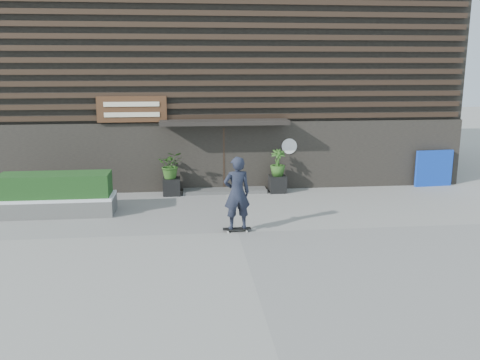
{
  "coord_description": "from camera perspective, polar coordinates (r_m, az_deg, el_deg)",
  "views": [
    {
      "loc": [
        -1.38,
        -13.4,
        4.53
      ],
      "look_at": [
        0.24,
        1.67,
        1.1
      ],
      "focal_mm": 38.39,
      "sensor_mm": 36.0,
      "label": 1
    }
  ],
  "objects": [
    {
      "name": "hedge",
      "position": [
        16.65,
        -19.86,
        -0.51
      ],
      "size": [
        3.3,
        1.0,
        0.7
      ],
      "primitive_type": "cube",
      "color": "#163A15",
      "rests_on": "snow_layer"
    },
    {
      "name": "bamboo_right",
      "position": [
        18.42,
        4.22,
        1.92
      ],
      "size": [
        0.54,
        0.54,
        0.96
      ],
      "primitive_type": "imported",
      "color": "#2D591E",
      "rests_on": "planter_pot_right"
    },
    {
      "name": "snow_layer",
      "position": [
        16.73,
        -19.76,
        -1.81
      ],
      "size": [
        3.5,
        1.2,
        0.08
      ],
      "primitive_type": "cube",
      "color": "white",
      "rests_on": "raised_bed"
    },
    {
      "name": "bamboo_left",
      "position": [
        18.14,
        -7.68,
        1.67
      ],
      "size": [
        0.86,
        0.75,
        0.96
      ],
      "primitive_type": "imported",
      "color": "#2D591E",
      "rests_on": "planter_pot_left"
    },
    {
      "name": "skateboarder",
      "position": [
        13.96,
        -0.35,
        -1.47
      ],
      "size": [
        0.8,
        0.58,
        2.11
      ],
      "color": "black",
      "rests_on": "ground"
    },
    {
      "name": "entrance_step",
      "position": [
        18.59,
        -1.71,
        -1.16
      ],
      "size": [
        3.0,
        0.8,
        0.12
      ],
      "primitive_type": "cube",
      "color": "#494946",
      "rests_on": "ground"
    },
    {
      "name": "blue_tarp",
      "position": [
        20.71,
        20.74,
        1.22
      ],
      "size": [
        1.47,
        0.23,
        1.37
      ],
      "primitive_type": "cube",
      "rotation": [
        0.0,
        0.0,
        0.08
      ],
      "color": "#0D33AE",
      "rests_on": "ground"
    },
    {
      "name": "planter_pot_left",
      "position": [
        18.3,
        -7.61,
        -0.73
      ],
      "size": [
        0.6,
        0.6,
        0.6
      ],
      "primitive_type": "cube",
      "color": "black",
      "rests_on": "ground"
    },
    {
      "name": "ground",
      "position": [
        14.21,
        -0.26,
        -5.84
      ],
      "size": [
        80.0,
        80.0,
        0.0
      ],
      "primitive_type": "plane",
      "color": "gray",
      "rests_on": "ground"
    },
    {
      "name": "building",
      "position": [
        23.4,
        -2.82,
        11.41
      ],
      "size": [
        18.0,
        11.0,
        8.0
      ],
      "color": "black",
      "rests_on": "ground"
    },
    {
      "name": "raised_bed",
      "position": [
        16.81,
        -19.68,
        -2.77
      ],
      "size": [
        3.5,
        1.2,
        0.5
      ],
      "primitive_type": "cube",
      "color": "#50504E",
      "rests_on": "ground"
    },
    {
      "name": "planter_pot_right",
      "position": [
        18.58,
        4.19,
        -0.44
      ],
      "size": [
        0.6,
        0.6,
        0.6
      ],
      "primitive_type": "cube",
      "color": "black",
      "rests_on": "ground"
    }
  ]
}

